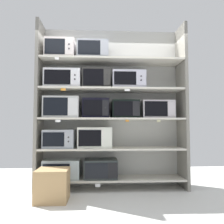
{
  "coord_description": "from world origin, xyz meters",
  "views": [
    {
      "loc": [
        -0.22,
        -3.84,
        1.0
      ],
      "look_at": [
        0.0,
        0.0,
        1.24
      ],
      "focal_mm": 37.58,
      "sensor_mm": 36.0,
      "label": 1
    }
  ],
  "objects_px": {
    "microwave_4": "(62,108)",
    "microwave_5": "(96,108)",
    "microwave_8": "(63,79)",
    "microwave_1": "(101,169)",
    "microwave_12": "(93,51)",
    "microwave_3": "(95,138)",
    "microwave_2": "(59,139)",
    "shipping_carton": "(53,185)",
    "microwave_10": "(128,81)",
    "microwave_9": "(96,79)",
    "microwave_11": "(60,50)",
    "microwave_7": "(157,109)",
    "microwave_6": "(125,109)",
    "microwave_0": "(62,169)"
  },
  "relations": [
    {
      "from": "microwave_2",
      "to": "microwave_7",
      "type": "height_order",
      "value": "microwave_7"
    },
    {
      "from": "microwave_3",
      "to": "microwave_12",
      "type": "xyz_separation_m",
      "value": [
        -0.04,
        -0.0,
        1.43
      ]
    },
    {
      "from": "microwave_6",
      "to": "microwave_8",
      "type": "bearing_deg",
      "value": 180.0
    },
    {
      "from": "microwave_2",
      "to": "microwave_4",
      "type": "xyz_separation_m",
      "value": [
        0.04,
        -0.0,
        0.51
      ]
    },
    {
      "from": "microwave_2",
      "to": "microwave_6",
      "type": "bearing_deg",
      "value": -0.01
    },
    {
      "from": "microwave_5",
      "to": "microwave_11",
      "type": "relative_size",
      "value": 0.89
    },
    {
      "from": "microwave_12",
      "to": "microwave_6",
      "type": "bearing_deg",
      "value": -0.0
    },
    {
      "from": "microwave_9",
      "to": "microwave_12",
      "type": "distance_m",
      "value": 0.47
    },
    {
      "from": "microwave_4",
      "to": "microwave_3",
      "type": "bearing_deg",
      "value": 0.03
    },
    {
      "from": "microwave_2",
      "to": "microwave_12",
      "type": "xyz_separation_m",
      "value": [
        0.53,
        -0.0,
        1.45
      ]
    },
    {
      "from": "microwave_1",
      "to": "microwave_7",
      "type": "height_order",
      "value": "microwave_7"
    },
    {
      "from": "microwave_6",
      "to": "microwave_11",
      "type": "bearing_deg",
      "value": 180.0
    },
    {
      "from": "microwave_8",
      "to": "microwave_10",
      "type": "relative_size",
      "value": 1.07
    },
    {
      "from": "microwave_3",
      "to": "microwave_11",
      "type": "relative_size",
      "value": 1.15
    },
    {
      "from": "microwave_9",
      "to": "microwave_1",
      "type": "bearing_deg",
      "value": 0.17
    },
    {
      "from": "microwave_10",
      "to": "microwave_12",
      "type": "xyz_separation_m",
      "value": [
        -0.59,
        -0.0,
        0.49
      ]
    },
    {
      "from": "microwave_4",
      "to": "microwave_11",
      "type": "relative_size",
      "value": 1.18
    },
    {
      "from": "microwave_4",
      "to": "shipping_carton",
      "type": "relative_size",
      "value": 1.31
    },
    {
      "from": "microwave_1",
      "to": "microwave_4",
      "type": "relative_size",
      "value": 0.94
    },
    {
      "from": "microwave_2",
      "to": "microwave_8",
      "type": "xyz_separation_m",
      "value": [
        0.05,
        -0.0,
        0.97
      ]
    },
    {
      "from": "microwave_1",
      "to": "microwave_10",
      "type": "bearing_deg",
      "value": 0.03
    },
    {
      "from": "microwave_4",
      "to": "microwave_2",
      "type": "bearing_deg",
      "value": 179.57
    },
    {
      "from": "microwave_6",
      "to": "microwave_11",
      "type": "distance_m",
      "value": 1.45
    },
    {
      "from": "microwave_9",
      "to": "microwave_11",
      "type": "xyz_separation_m",
      "value": [
        -0.6,
        0.0,
        0.48
      ]
    },
    {
      "from": "microwave_3",
      "to": "microwave_4",
      "type": "height_order",
      "value": "microwave_4"
    },
    {
      "from": "shipping_carton",
      "to": "microwave_6",
      "type": "bearing_deg",
      "value": 28.08
    },
    {
      "from": "microwave_8",
      "to": "microwave_12",
      "type": "distance_m",
      "value": 0.68
    },
    {
      "from": "microwave_0",
      "to": "microwave_3",
      "type": "height_order",
      "value": "microwave_3"
    },
    {
      "from": "microwave_4",
      "to": "microwave_8",
      "type": "xyz_separation_m",
      "value": [
        0.01,
        0.0,
        0.46
      ]
    },
    {
      "from": "shipping_carton",
      "to": "microwave_4",
      "type": "bearing_deg",
      "value": 87.2
    },
    {
      "from": "microwave_4",
      "to": "shipping_carton",
      "type": "bearing_deg",
      "value": -92.8
    },
    {
      "from": "microwave_6",
      "to": "microwave_5",
      "type": "bearing_deg",
      "value": -179.99
    },
    {
      "from": "microwave_0",
      "to": "microwave_2",
      "type": "height_order",
      "value": "microwave_2"
    },
    {
      "from": "microwave_1",
      "to": "microwave_11",
      "type": "xyz_separation_m",
      "value": [
        -0.67,
        0.0,
        1.94
      ]
    },
    {
      "from": "microwave_0",
      "to": "microwave_7",
      "type": "xyz_separation_m",
      "value": [
        1.56,
        -0.0,
        0.96
      ]
    },
    {
      "from": "microwave_1",
      "to": "microwave_12",
      "type": "relative_size",
      "value": 1.05
    },
    {
      "from": "microwave_7",
      "to": "microwave_10",
      "type": "xyz_separation_m",
      "value": [
        -0.48,
        0.0,
        0.48
      ]
    },
    {
      "from": "microwave_8",
      "to": "microwave_11",
      "type": "distance_m",
      "value": 0.5
    },
    {
      "from": "microwave_3",
      "to": "microwave_5",
      "type": "bearing_deg",
      "value": -0.82
    },
    {
      "from": "microwave_2",
      "to": "shipping_carton",
      "type": "xyz_separation_m",
      "value": [
        0.01,
        -0.56,
        -0.59
      ]
    },
    {
      "from": "microwave_0",
      "to": "microwave_7",
      "type": "relative_size",
      "value": 1.1
    },
    {
      "from": "microwave_2",
      "to": "microwave_0",
      "type": "bearing_deg",
      "value": 0.07
    },
    {
      "from": "microwave_3",
      "to": "microwave_6",
      "type": "height_order",
      "value": "microwave_6"
    },
    {
      "from": "microwave_12",
      "to": "shipping_carton",
      "type": "height_order",
      "value": "microwave_12"
    },
    {
      "from": "microwave_1",
      "to": "microwave_2",
      "type": "relative_size",
      "value": 1.09
    },
    {
      "from": "microwave_11",
      "to": "microwave_10",
      "type": "bearing_deg",
      "value": 0.01
    },
    {
      "from": "microwave_6",
      "to": "microwave_11",
      "type": "relative_size",
      "value": 0.92
    },
    {
      "from": "microwave_10",
      "to": "shipping_carton",
      "type": "relative_size",
      "value": 1.26
    },
    {
      "from": "microwave_0",
      "to": "microwave_9",
      "type": "height_order",
      "value": "microwave_9"
    },
    {
      "from": "microwave_4",
      "to": "microwave_5",
      "type": "xyz_separation_m",
      "value": [
        0.55,
        0.0,
        -0.01
      ]
    }
  ]
}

